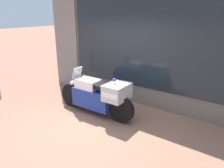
% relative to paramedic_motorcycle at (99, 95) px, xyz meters
% --- Properties ---
extents(ground_plane, '(60.00, 60.00, 0.00)m').
position_rel_paramedic_motorcycle_xyz_m(ground_plane, '(0.17, -0.58, -0.54)').
color(ground_plane, '#8E604C').
extents(shop_building, '(6.25, 0.55, 3.57)m').
position_rel_paramedic_motorcycle_xyz_m(shop_building, '(-0.28, 1.42, 1.25)').
color(shop_building, '#6B6056').
rests_on(shop_building, ground).
extents(window_display, '(4.77, 0.30, 1.87)m').
position_rel_paramedic_motorcycle_xyz_m(window_display, '(0.62, 1.45, -0.09)').
color(window_display, slate).
rests_on(window_display, ground).
extents(paramedic_motorcycle, '(2.30, 0.66, 1.17)m').
position_rel_paramedic_motorcycle_xyz_m(paramedic_motorcycle, '(0.00, 0.00, 0.00)').
color(paramedic_motorcycle, black).
rests_on(paramedic_motorcycle, ground).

